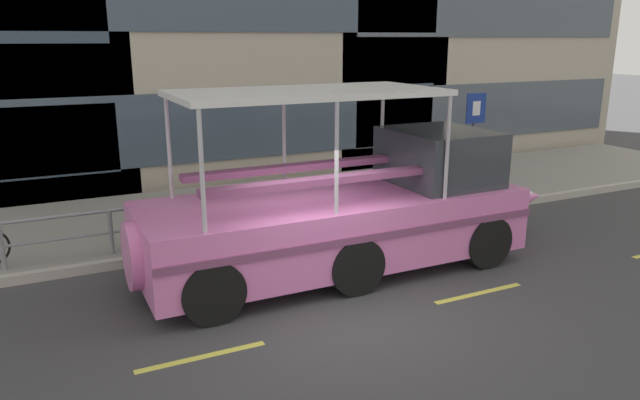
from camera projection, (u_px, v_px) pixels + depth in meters
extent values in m
plane|color=#3D3D3F|center=(332.00, 302.00, 9.85)|extent=(120.00, 120.00, 0.00)
cube|color=gray|center=(228.00, 211.00, 14.69)|extent=(32.00, 4.80, 0.18)
cube|color=#B2ADA3|center=(264.00, 241.00, 12.53)|extent=(32.00, 0.18, 0.18)
cube|color=#DBD64C|center=(202.00, 357.00, 8.15)|extent=(1.80, 0.12, 0.01)
cube|color=#DBD64C|center=(479.00, 293.00, 10.17)|extent=(1.80, 0.12, 0.01)
cube|color=#3D4C5B|center=(248.00, 125.00, 17.29)|extent=(12.99, 0.06, 1.96)
cube|color=#4C5660|center=(492.00, 110.00, 21.16)|extent=(11.04, 0.06, 1.90)
cube|color=#4C5660|center=(500.00, 8.00, 20.25)|extent=(11.04, 0.06, 1.90)
cylinder|color=gray|center=(289.00, 190.00, 12.88)|extent=(11.13, 0.07, 0.07)
cylinder|color=gray|center=(290.00, 209.00, 12.99)|extent=(11.13, 0.06, 0.06)
cylinder|color=gray|center=(2.00, 247.00, 10.64)|extent=(0.09, 0.09, 0.86)
cylinder|color=gray|center=(111.00, 232.00, 11.42)|extent=(0.09, 0.09, 0.86)
cylinder|color=gray|center=(206.00, 220.00, 12.21)|extent=(0.09, 0.09, 0.86)
cylinder|color=gray|center=(290.00, 209.00, 12.99)|extent=(0.09, 0.09, 0.86)
cylinder|color=gray|center=(364.00, 199.00, 13.77)|extent=(0.09, 0.09, 0.86)
cylinder|color=gray|center=(430.00, 190.00, 14.56)|extent=(0.09, 0.09, 0.86)
cylinder|color=gray|center=(489.00, 183.00, 15.34)|extent=(0.09, 0.09, 0.86)
cylinder|color=#4C4F54|center=(472.00, 146.00, 15.52)|extent=(0.08, 0.08, 2.64)
cube|color=navy|center=(476.00, 108.00, 15.22)|extent=(0.60, 0.04, 0.76)
cube|color=white|center=(476.00, 108.00, 15.21)|extent=(0.24, 0.01, 0.36)
cube|color=pink|center=(334.00, 226.00, 10.99)|extent=(7.04, 2.44, 1.17)
cone|color=pink|center=(513.00, 199.00, 12.82)|extent=(1.58, 1.11, 1.11)
cylinder|color=pink|center=(138.00, 255.00, 9.51)|extent=(0.35, 1.11, 1.11)
cube|color=#783F64|center=(369.00, 238.00, 9.88)|extent=(7.04, 0.04, 0.12)
sphere|color=white|center=(527.00, 195.00, 12.97)|extent=(0.22, 0.22, 0.22)
cube|color=#33383D|center=(439.00, 156.00, 11.67)|extent=(1.76, 2.05, 1.04)
cube|color=silver|center=(308.00, 93.00, 10.13)|extent=(4.58, 2.25, 0.10)
cylinder|color=#B2B2B7|center=(382.00, 131.00, 12.23)|extent=(0.07, 0.07, 1.81)
cylinder|color=#B2B2B7|center=(447.00, 148.00, 10.37)|extent=(0.07, 0.07, 1.81)
cylinder|color=#B2B2B7|center=(284.00, 139.00, 11.31)|extent=(0.07, 0.07, 1.81)
cylinder|color=#B2B2B7|center=(337.00, 159.00, 9.45)|extent=(0.07, 0.07, 1.81)
cylinder|color=#B2B2B7|center=(169.00, 148.00, 10.40)|extent=(0.07, 0.07, 1.81)
cylinder|color=#B2B2B7|center=(202.00, 172.00, 8.53)|extent=(0.07, 0.07, 1.81)
cube|color=#783F64|center=(295.00, 167.00, 11.01)|extent=(4.21, 0.28, 0.12)
cube|color=#783F64|center=(323.00, 181.00, 9.99)|extent=(4.21, 0.28, 0.12)
cylinder|color=black|center=(417.00, 212.00, 13.18)|extent=(1.00, 0.28, 1.00)
cylinder|color=black|center=(487.00, 242.00, 11.23)|extent=(1.00, 0.28, 1.00)
cylinder|color=black|center=(301.00, 229.00, 11.99)|extent=(1.00, 0.28, 1.00)
cylinder|color=black|center=(356.00, 266.00, 10.04)|extent=(1.00, 0.28, 1.00)
cylinder|color=black|center=(178.00, 247.00, 10.95)|extent=(1.00, 0.28, 1.00)
cylinder|color=black|center=(213.00, 292.00, 9.00)|extent=(1.00, 0.28, 1.00)
cylinder|color=#47423D|center=(405.00, 176.00, 16.13)|extent=(0.11, 0.11, 0.84)
cylinder|color=#47423D|center=(408.00, 177.00, 15.98)|extent=(0.11, 0.11, 0.84)
cube|color=#38383D|center=(408.00, 150.00, 15.87)|extent=(0.22, 0.33, 0.59)
cylinder|color=#38383D|center=(404.00, 150.00, 16.06)|extent=(0.07, 0.07, 0.53)
cylinder|color=#38383D|center=(412.00, 153.00, 15.69)|extent=(0.07, 0.07, 0.53)
sphere|color=#936B4C|center=(409.00, 134.00, 15.75)|extent=(0.23, 0.23, 0.23)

